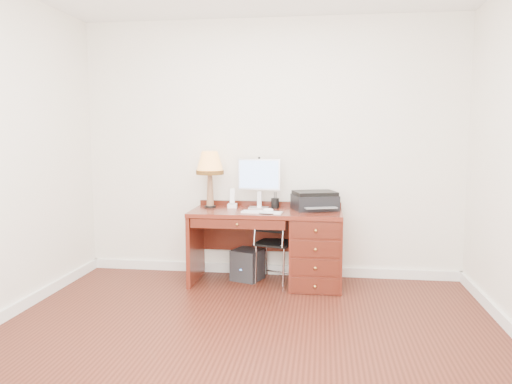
# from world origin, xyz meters

# --- Properties ---
(ground) EXTENTS (4.00, 4.00, 0.00)m
(ground) POSITION_xyz_m (0.00, 0.00, 0.00)
(ground) COLOR #39150D
(ground) RESTS_ON ground
(room_shell) EXTENTS (4.00, 4.00, 4.00)m
(room_shell) POSITION_xyz_m (0.00, 0.63, 0.05)
(room_shell) COLOR white
(room_shell) RESTS_ON ground
(desk) EXTENTS (1.50, 0.67, 0.75)m
(desk) POSITION_xyz_m (0.32, 1.40, 0.41)
(desk) COLOR maroon
(desk) RESTS_ON ground
(monitor) EXTENTS (0.44, 0.15, 0.51)m
(monitor) POSITION_xyz_m (-0.09, 1.54, 1.07)
(monitor) COLOR silver
(monitor) RESTS_ON desk
(keyboard) EXTENTS (0.41, 0.16, 0.02)m
(keyboard) POSITION_xyz_m (-0.02, 1.23, 0.76)
(keyboard) COLOR white
(keyboard) RESTS_ON desk
(mouse_pad) EXTENTS (0.22, 0.22, 0.04)m
(mouse_pad) POSITION_xyz_m (0.04, 1.25, 0.76)
(mouse_pad) COLOR black
(mouse_pad) RESTS_ON desk
(printer) EXTENTS (0.50, 0.45, 0.19)m
(printer) POSITION_xyz_m (0.48, 1.51, 0.84)
(printer) COLOR black
(printer) RESTS_ON desk
(leg_lamp) EXTENTS (0.29, 0.29, 0.58)m
(leg_lamp) POSITION_xyz_m (-0.60, 1.51, 1.18)
(leg_lamp) COLOR black
(leg_lamp) RESTS_ON desk
(phone) EXTENTS (0.10, 0.10, 0.20)m
(phone) POSITION_xyz_m (-0.37, 1.52, 0.81)
(phone) COLOR white
(phone) RESTS_ON desk
(pen_cup) EXTENTS (0.08, 0.08, 0.10)m
(pen_cup) POSITION_xyz_m (0.07, 1.56, 0.80)
(pen_cup) COLOR black
(pen_cup) RESTS_ON desk
(chair) EXTENTS (0.43, 0.44, 0.75)m
(chair) POSITION_xyz_m (0.08, 1.44, 0.46)
(chair) COLOR black
(chair) RESTS_ON ground
(equipment_box) EXTENTS (0.35, 0.35, 0.32)m
(equipment_box) POSITION_xyz_m (-0.21, 1.50, 0.16)
(equipment_box) COLOR black
(equipment_box) RESTS_ON ground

